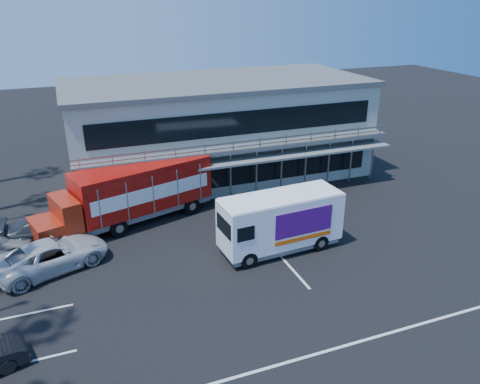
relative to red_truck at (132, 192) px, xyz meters
name	(u,v)px	position (x,y,z in m)	size (l,w,h in m)	color
ground	(256,276)	(4.72, -8.28, -2.01)	(120.00, 120.00, 0.00)	black
building	(218,127)	(7.72, 6.66, 1.64)	(22.40, 12.00, 7.30)	#A2A799
red_truck	(132,192)	(0.00, 0.00, 0.00)	(11.13, 5.60, 3.66)	maroon
white_van	(280,222)	(6.98, -6.28, -0.29)	(6.81, 2.71, 3.26)	white
parked_car_c	(52,255)	(-4.78, -3.88, -1.23)	(2.61, 5.66, 1.57)	silver
parked_car_d	(51,228)	(-4.78, -0.68, -1.25)	(2.15, 5.29, 1.54)	#292F37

